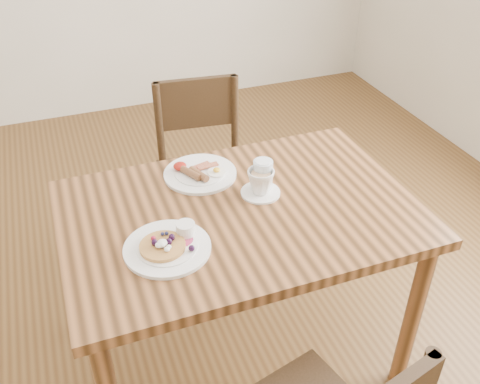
{
  "coord_description": "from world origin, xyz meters",
  "views": [
    {
      "loc": [
        -0.51,
        -1.36,
        1.84
      ],
      "look_at": [
        0.0,
        0.0,
        0.82
      ],
      "focal_mm": 40.0,
      "sensor_mm": 36.0,
      "label": 1
    }
  ],
  "objects_px": {
    "pancake_plate": "(168,245)",
    "teacup_saucer": "(261,183)",
    "breakfast_plate": "(199,173)",
    "chair_far": "(204,167)",
    "water_glass": "(263,175)",
    "dining_table": "(240,231)"
  },
  "relations": [
    {
      "from": "chair_far",
      "to": "teacup_saucer",
      "type": "relative_size",
      "value": 6.29
    },
    {
      "from": "pancake_plate",
      "to": "teacup_saucer",
      "type": "bearing_deg",
      "value": 24.84
    },
    {
      "from": "pancake_plate",
      "to": "water_glass",
      "type": "relative_size",
      "value": 2.36
    },
    {
      "from": "pancake_plate",
      "to": "chair_far",
      "type": "bearing_deg",
      "value": 66.19
    },
    {
      "from": "water_glass",
      "to": "breakfast_plate",
      "type": "bearing_deg",
      "value": 138.9
    },
    {
      "from": "teacup_saucer",
      "to": "chair_far",
      "type": "bearing_deg",
      "value": 92.04
    },
    {
      "from": "pancake_plate",
      "to": "breakfast_plate",
      "type": "distance_m",
      "value": 0.42
    },
    {
      "from": "water_glass",
      "to": "chair_far",
      "type": "bearing_deg",
      "value": 93.82
    },
    {
      "from": "teacup_saucer",
      "to": "water_glass",
      "type": "height_order",
      "value": "water_glass"
    },
    {
      "from": "chair_far",
      "to": "pancake_plate",
      "type": "xyz_separation_m",
      "value": [
        -0.35,
        -0.8,
        0.27
      ]
    },
    {
      "from": "chair_far",
      "to": "pancake_plate",
      "type": "bearing_deg",
      "value": 72.85
    },
    {
      "from": "breakfast_plate",
      "to": "pancake_plate",
      "type": "bearing_deg",
      "value": -119.89
    },
    {
      "from": "dining_table",
      "to": "pancake_plate",
      "type": "distance_m",
      "value": 0.32
    },
    {
      "from": "dining_table",
      "to": "chair_far",
      "type": "height_order",
      "value": "chair_far"
    },
    {
      "from": "chair_far",
      "to": "teacup_saucer",
      "type": "bearing_deg",
      "value": 98.7
    },
    {
      "from": "chair_far",
      "to": "breakfast_plate",
      "type": "relative_size",
      "value": 3.26
    },
    {
      "from": "chair_far",
      "to": "teacup_saucer",
      "type": "distance_m",
      "value": 0.7
    },
    {
      "from": "pancake_plate",
      "to": "teacup_saucer",
      "type": "distance_m",
      "value": 0.42
    },
    {
      "from": "chair_far",
      "to": "water_glass",
      "type": "height_order",
      "value": "chair_far"
    },
    {
      "from": "teacup_saucer",
      "to": "water_glass",
      "type": "relative_size",
      "value": 1.22
    },
    {
      "from": "teacup_saucer",
      "to": "water_glass",
      "type": "distance_m",
      "value": 0.03
    },
    {
      "from": "pancake_plate",
      "to": "teacup_saucer",
      "type": "height_order",
      "value": "teacup_saucer"
    }
  ]
}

